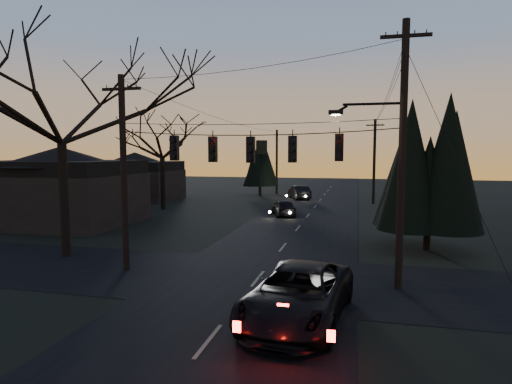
% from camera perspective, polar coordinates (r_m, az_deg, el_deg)
% --- Properties ---
extents(main_road, '(8.00, 120.00, 0.02)m').
position_cam_1_polar(main_road, '(27.51, 5.03, -5.57)').
color(main_road, black).
rests_on(main_road, ground).
extents(cross_road, '(60.00, 7.00, 0.02)m').
position_cam_1_polar(cross_road, '(17.95, 0.25, -11.49)').
color(cross_road, black).
rests_on(cross_road, ground).
extents(utility_pole_right, '(5.00, 0.30, 10.00)m').
position_cam_1_polar(utility_pole_right, '(17.60, 18.39, -12.15)').
color(utility_pole_right, black).
rests_on(utility_pole_right, ground).
extents(utility_pole_left, '(1.80, 0.30, 8.50)m').
position_cam_1_polar(utility_pole_left, '(20.14, -16.88, -9.88)').
color(utility_pole_left, black).
rests_on(utility_pole_left, ground).
extents(utility_pole_far_r, '(1.80, 0.30, 8.50)m').
position_cam_1_polar(utility_pole_far_r, '(45.06, 15.35, -1.49)').
color(utility_pole_far_r, black).
rests_on(utility_pole_far_r, ground).
extents(utility_pole_far_l, '(0.30, 0.30, 8.00)m').
position_cam_1_polar(utility_pole_far_l, '(53.91, 2.76, -0.21)').
color(utility_pole_far_l, black).
rests_on(utility_pole_far_l, ground).
extents(span_signal_assembly, '(11.50, 0.44, 1.46)m').
position_cam_1_polar(span_signal_assembly, '(17.24, -0.52, 5.82)').
color(span_signal_assembly, black).
rests_on(span_signal_assembly, ground).
extents(bare_tree_left, '(11.24, 11.24, 11.28)m').
position_cam_1_polar(bare_tree_left, '(23.35, -24.69, 11.46)').
color(bare_tree_left, black).
rests_on(bare_tree_left, ground).
extents(evergreen_right, '(4.49, 4.49, 7.24)m').
position_cam_1_polar(evergreen_right, '(24.31, 22.11, 2.61)').
color(evergreen_right, black).
rests_on(evergreen_right, ground).
extents(bare_tree_dist, '(6.35, 6.35, 9.31)m').
position_cam_1_polar(bare_tree_dist, '(39.79, -12.44, 7.07)').
color(bare_tree_dist, black).
rests_on(bare_tree_dist, ground).
extents(evergreen_dist, '(3.71, 3.71, 6.14)m').
position_cam_1_polar(evergreen_dist, '(51.47, 0.55, 3.61)').
color(evergreen_dist, black).
rests_on(evergreen_dist, ground).
extents(house_left_near, '(10.00, 8.00, 5.60)m').
position_cam_1_polar(house_left_near, '(34.03, -24.55, 0.80)').
color(house_left_near, black).
rests_on(house_left_near, ground).
extents(house_left_far, '(9.00, 7.00, 5.20)m').
position_cam_1_polar(house_left_far, '(49.04, -15.79, 2.09)').
color(house_left_far, black).
rests_on(house_left_far, ground).
extents(suv_near, '(3.38, 6.20, 1.65)m').
position_cam_1_polar(suv_near, '(13.61, 5.65, -13.46)').
color(suv_near, black).
rests_on(suv_near, ground).
extents(sedan_oncoming_a, '(2.77, 4.28, 1.36)m').
position_cam_1_polar(sedan_oncoming_a, '(35.27, 3.75, -2.05)').
color(sedan_oncoming_a, black).
rests_on(sedan_oncoming_a, ground).
extents(sedan_oncoming_b, '(3.21, 4.75, 1.48)m').
position_cam_1_polar(sedan_oncoming_b, '(47.75, 5.77, -0.06)').
color(sedan_oncoming_b, black).
rests_on(sedan_oncoming_b, ground).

